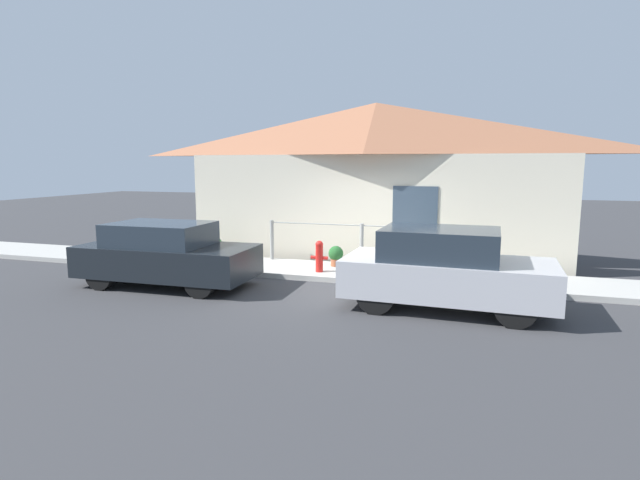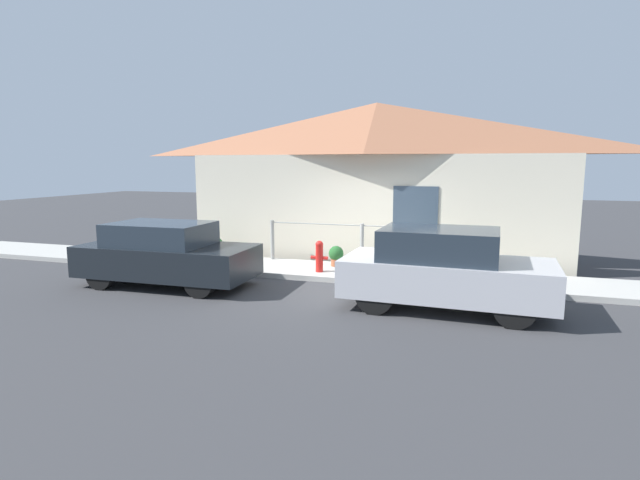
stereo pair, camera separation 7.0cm
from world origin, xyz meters
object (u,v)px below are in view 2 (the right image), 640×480
object	(u,v)px
potted_plant_by_fence	(216,246)
car_left	(166,254)
potted_plant_near_hydrant	(336,255)
fire_hydrant	(319,256)
potted_plant_corner	(454,263)
car_right	(444,269)

from	to	relation	value
potted_plant_by_fence	car_left	bearing A→B (deg)	-82.80
potted_plant_near_hydrant	potted_plant_by_fence	distance (m)	3.43
car_left	fire_hydrant	xyz separation A→B (m)	(2.89, 1.79, -0.18)
fire_hydrant	potted_plant_corner	world-z (taller)	fire_hydrant
potted_plant_near_hydrant	potted_plant_corner	world-z (taller)	potted_plant_near_hydrant
potted_plant_by_fence	potted_plant_corner	distance (m)	6.21
car_left	potted_plant_corner	bearing A→B (deg)	21.76
car_left	potted_plant_near_hydrant	size ratio (longest dim) A/B	7.57
potted_plant_corner	potted_plant_by_fence	bearing A→B (deg)	177.82
potted_plant_near_hydrant	potted_plant_by_fence	size ratio (longest dim) A/B	0.93
fire_hydrant	potted_plant_near_hydrant	xyz separation A→B (m)	(0.19, 0.74, -0.11)
car_right	potted_plant_near_hydrant	size ratio (longest dim) A/B	7.48
fire_hydrant	potted_plant_near_hydrant	bearing A→B (deg)	75.60
car_left	fire_hydrant	bearing A→B (deg)	30.53
car_right	potted_plant_corner	world-z (taller)	car_right
fire_hydrant	potted_plant_by_fence	xyz separation A→B (m)	(-3.23, 0.94, -0.10)
car_left	potted_plant_by_fence	distance (m)	2.76
fire_hydrant	potted_plant_by_fence	size ratio (longest dim) A/B	1.36
fire_hydrant	car_left	bearing A→B (deg)	-148.22
car_right	fire_hydrant	distance (m)	3.44
potted_plant_near_hydrant	potted_plant_corner	bearing A→B (deg)	-0.84
fire_hydrant	potted_plant_corner	xyz separation A→B (m)	(2.98, 0.70, -0.13)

